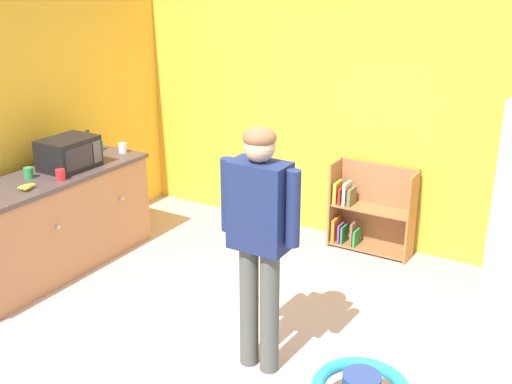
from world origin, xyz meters
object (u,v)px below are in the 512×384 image
green_cup (28,173)px  red_cup (60,175)px  white_cup (123,148)px  green_glass_bottle (89,145)px  teal_cup (99,145)px  yellow_cup (95,154)px  standing_person (259,230)px  banana_bunch (28,187)px  bookshelf (368,213)px  kitchen_counter (34,231)px  microwave (69,153)px

green_cup → red_cup: 0.29m
white_cup → green_glass_bottle: bearing=-134.9°
white_cup → teal_cup: 0.27m
green_glass_bottle → yellow_cup: size_ratio=2.59×
yellow_cup → standing_person: bearing=-21.2°
banana_bunch → teal_cup: size_ratio=1.64×
bookshelf → standing_person: (0.07, -2.19, 0.66)m
bookshelf → teal_cup: teal_cup is taller
yellow_cup → teal_cup: same height
standing_person → green_cup: bearing=175.3°
green_cup → kitchen_counter: bearing=-47.0°
microwave → banana_bunch: (0.13, -0.59, -0.11)m
microwave → banana_bunch: bearing=-77.2°
kitchen_counter → green_glass_bottle: green_glass_bottle is taller
white_cup → red_cup: bearing=-83.3°
bookshelf → standing_person: size_ratio=0.50×
teal_cup → microwave: bearing=-71.4°
banana_bunch → green_glass_bottle: (-0.28, 0.98, 0.07)m
white_cup → microwave: bearing=-96.8°
banana_bunch → green_cup: (-0.23, 0.21, 0.02)m
bookshelf → yellow_cup: (-2.27, -1.28, 0.58)m
red_cup → kitchen_counter: bearing=-135.9°
kitchen_counter → green_cup: bearing=133.0°
microwave → yellow_cup: bearing=93.0°
microwave → green_cup: size_ratio=5.05×
green_glass_bottle → white_cup: green_glass_bottle is taller
kitchen_counter → microwave: (0.02, 0.47, 0.59)m
green_glass_bottle → yellow_cup: 0.16m
kitchen_counter → banana_bunch: 0.51m
bookshelf → red_cup: (-2.08, -1.89, 0.58)m
microwave → teal_cup: bearing=108.6°
green_glass_bottle → teal_cup: bearing=102.7°
green_cup → yellow_cup: bearing=83.7°
kitchen_counter → standing_person: 2.42m
bookshelf → red_cup: bearing=-137.7°
banana_bunch → white_cup: size_ratio=1.64×
banana_bunch → red_cup: size_ratio=1.64×
teal_cup → green_cup: (0.09, -0.95, 0.00)m
kitchen_counter → teal_cup: 1.16m
kitchen_counter → red_cup: size_ratio=25.09×
green_glass_bottle → red_cup: 0.74m
microwave → yellow_cup: microwave is taller
standing_person → green_glass_bottle: (-2.48, 0.97, -0.03)m
bookshelf → microwave: (-2.25, -1.61, 0.67)m
yellow_cup → teal_cup: bearing=126.2°
bookshelf → yellow_cup: bearing=-150.5°
microwave → green_glass_bottle: 0.42m
red_cup → banana_bunch: bearing=-98.1°
bookshelf → microwave: microwave is taller
banana_bunch → green_glass_bottle: green_glass_bottle is taller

